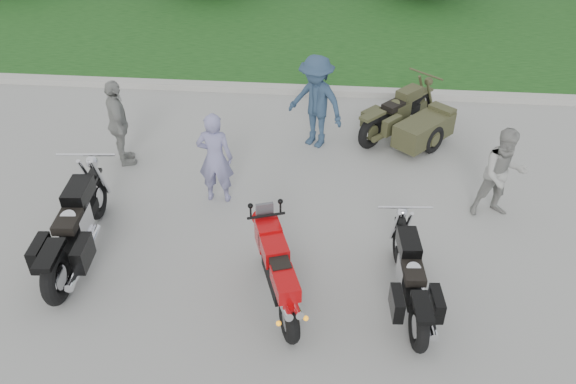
# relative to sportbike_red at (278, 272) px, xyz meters

# --- Properties ---
(ground) EXTENTS (80.00, 80.00, 0.00)m
(ground) POSITION_rel_sportbike_red_xyz_m (-0.67, 0.56, -0.54)
(ground) COLOR #9F9F99
(ground) RESTS_ON ground
(curb) EXTENTS (60.00, 0.30, 0.15)m
(curb) POSITION_rel_sportbike_red_xyz_m (-0.67, 6.56, -0.46)
(curb) COLOR #ABA9A1
(curb) RESTS_ON ground
(grass_strip) EXTENTS (60.00, 8.00, 0.14)m
(grass_strip) POSITION_rel_sportbike_red_xyz_m (-0.67, 10.71, -0.47)
(grass_strip) COLOR #2B6322
(grass_strip) RESTS_ON ground
(sportbike_red) EXTENTS (0.80, 1.87, 0.92)m
(sportbike_red) POSITION_rel_sportbike_red_xyz_m (0.00, 0.00, 0.00)
(sportbike_red) COLOR black
(sportbike_red) RESTS_ON ground
(cruiser_left) EXTENTS (0.55, 2.59, 0.99)m
(cruiser_left) POSITION_rel_sportbike_red_xyz_m (-2.99, 0.60, -0.03)
(cruiser_left) COLOR black
(cruiser_left) RESTS_ON ground
(cruiser_right) EXTENTS (0.45, 2.18, 0.84)m
(cruiser_right) POSITION_rel_sportbike_red_xyz_m (1.74, 0.11, -0.11)
(cruiser_right) COLOR black
(cruiser_right) RESTS_ON ground
(cruiser_sidecar) EXTENTS (1.92, 2.10, 0.89)m
(cruiser_sidecar) POSITION_rel_sportbike_red_xyz_m (2.14, 4.49, -0.12)
(cruiser_sidecar) COLOR black
(cruiser_sidecar) RESTS_ON ground
(person_stripe) EXTENTS (0.59, 0.39, 1.61)m
(person_stripe) POSITION_rel_sportbike_red_xyz_m (-1.26, 2.27, 0.27)
(person_stripe) COLOR #817FAD
(person_stripe) RESTS_ON ground
(person_grey) EXTENTS (0.83, 0.69, 1.54)m
(person_grey) POSITION_rel_sportbike_red_xyz_m (3.30, 2.26, 0.23)
(person_grey) COLOR #989792
(person_grey) RESTS_ON ground
(person_denim) EXTENTS (1.35, 1.18, 1.81)m
(person_denim) POSITION_rel_sportbike_red_xyz_m (0.28, 4.26, 0.37)
(person_denim) COLOR navy
(person_denim) RESTS_ON ground
(person_back) EXTENTS (0.78, 1.03, 1.63)m
(person_back) POSITION_rel_sportbike_red_xyz_m (-3.21, 3.26, 0.28)
(person_back) COLOR gray
(person_back) RESTS_ON ground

